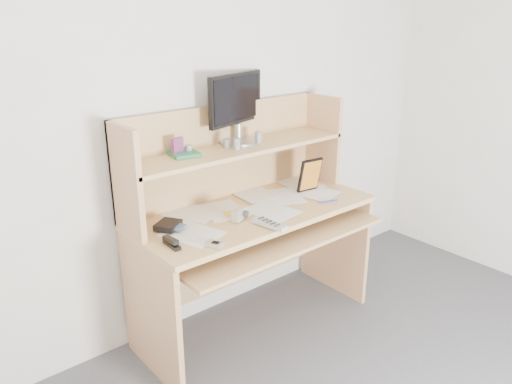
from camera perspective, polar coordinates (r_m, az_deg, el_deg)
back_wall at (r=2.90m, az=-4.18°, el=9.06°), size 3.60×0.04×2.50m
desk at (r=2.87m, az=-1.11°, el=-2.57°), size 1.40×0.70×1.30m
paper_clutter at (r=2.79m, az=-0.09°, el=-1.94°), size 1.32×0.54×0.01m
keyboard at (r=2.83m, az=2.02°, el=-3.59°), size 0.43×0.25×0.03m
tv_remote at (r=2.57m, az=1.51°, el=-3.67°), size 0.09×0.21×0.02m
flip_phone at (r=2.37m, az=-4.77°, el=-5.86°), size 0.08×0.10×0.02m
stapler at (r=2.39m, az=-9.62°, el=-5.64°), size 0.04×0.13×0.04m
wallet at (r=2.58m, az=-10.03°, el=-3.77°), size 0.16×0.15×0.03m
sticky_note_pad at (r=2.72m, az=-2.79°, el=-2.52°), size 0.09×0.09×0.01m
digital_camera at (r=2.64m, az=-1.91°, el=-2.52°), size 0.11×0.07×0.06m
game_case at (r=3.04m, az=6.17°, el=1.94°), size 0.15×0.03×0.21m
blue_pen at (r=2.92m, az=8.21°, el=-1.02°), size 0.12×0.05×0.01m
card_box at (r=2.64m, az=-8.96°, el=5.12°), size 0.07×0.04×0.10m
shelf_book at (r=2.67m, az=-8.40°, el=4.46°), size 0.17×0.22×0.02m
chip_stack_a at (r=2.67m, az=-7.69°, el=4.82°), size 0.05×0.05×0.05m
chip_stack_b at (r=2.87m, az=0.30°, el=6.24°), size 0.05×0.05×0.07m
chip_stack_c at (r=2.78m, az=-3.32°, el=5.57°), size 0.04×0.04×0.05m
chip_stack_d at (r=2.73m, az=-2.22°, el=5.48°), size 0.04×0.04×0.07m
monitor at (r=2.87m, az=-2.26°, el=9.79°), size 0.44×0.23×0.39m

